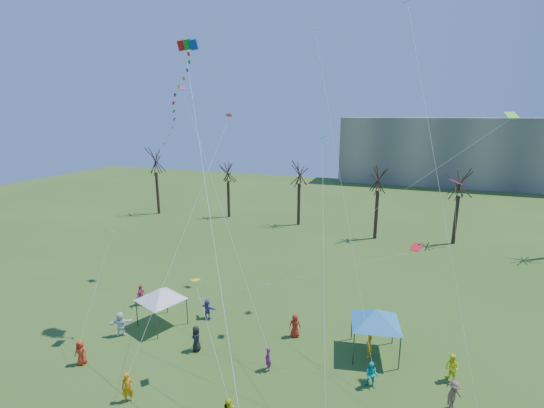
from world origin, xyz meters
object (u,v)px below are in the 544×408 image
(canopy_tent_white, at_px, (161,294))
(canopy_tent_blue, at_px, (376,316))
(big_box_kite, at_px, (180,101))
(distant_building, at_px, (478,152))

(canopy_tent_white, bearing_deg, canopy_tent_blue, 6.83)
(big_box_kite, relative_size, canopy_tent_white, 6.10)
(canopy_tent_white, height_order, canopy_tent_blue, canopy_tent_blue)
(canopy_tent_white, xyz_separation_m, canopy_tent_blue, (15.58, 1.87, 0.18))
(distant_building, distance_m, big_box_kite, 79.29)
(distant_building, height_order, canopy_tent_blue, distant_building)
(big_box_kite, bearing_deg, distant_building, 67.94)
(distant_building, relative_size, big_box_kite, 2.56)
(distant_building, height_order, canopy_tent_white, distant_building)
(canopy_tent_blue, bearing_deg, canopy_tent_white, -173.17)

